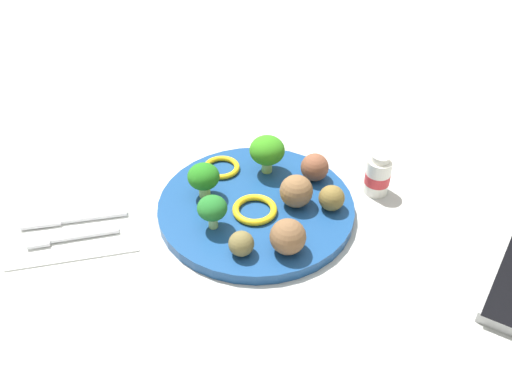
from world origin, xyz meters
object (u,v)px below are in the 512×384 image
at_px(napkin, 75,229).
at_px(meatball_far_rim, 288,237).
at_px(meatball_back_left, 332,198).
at_px(broccoli_floret_near_rim, 212,209).
at_px(meatball_back_right, 241,244).
at_px(meatball_front_left, 315,167).
at_px(pepper_ring_back_right, 221,167).
at_px(fork, 67,236).
at_px(broccoli_floret_center, 267,151).
at_px(broccoli_floret_back_right, 204,177).
at_px(yogurt_bottle, 378,176).
at_px(pepper_ring_mid_left, 255,210).
at_px(knife, 69,219).
at_px(meatball_center, 296,191).
at_px(plate, 256,207).

bearing_deg(napkin, meatball_far_rim, 158.52).
bearing_deg(napkin, meatball_back_left, 173.59).
xyz_separation_m(broccoli_floret_near_rim, meatball_back_right, (-0.03, 0.06, -0.02)).
height_order(meatball_front_left, pepper_ring_back_right, meatball_front_left).
bearing_deg(fork, broccoli_floret_near_rim, 171.86).
bearing_deg(meatball_far_rim, meatball_back_right, -5.85).
bearing_deg(broccoli_floret_center, broccoli_floret_near_rim, 48.17).
bearing_deg(broccoli_floret_center, fork, 15.43).
distance_m(meatball_back_left, meatball_far_rim, 0.11).
distance_m(broccoli_floret_back_right, yogurt_bottle, 0.26).
xyz_separation_m(meatball_front_left, pepper_ring_mid_left, (0.10, 0.06, -0.02)).
distance_m(meatball_far_rim, knife, 0.31).
distance_m(broccoli_floret_back_right, meatball_center, 0.13).
bearing_deg(knife, meatball_back_left, 170.93).
relative_size(meatball_center, knife, 0.32).
height_order(broccoli_floret_back_right, meatball_far_rim, broccoli_floret_back_right).
bearing_deg(plate, yogurt_bottle, -176.79).
relative_size(plate, meatball_front_left, 6.68).
relative_size(plate, broccoli_floret_near_rim, 5.69).
bearing_deg(yogurt_bottle, meatball_front_left, -17.77).
height_order(meatball_center, fork, meatball_center).
relative_size(pepper_ring_back_right, fork, 0.47).
relative_size(meatball_center, pepper_ring_mid_left, 0.75).
bearing_deg(knife, pepper_ring_back_right, -164.67).
bearing_deg(meatball_center, meatball_far_rim, 68.92).
bearing_deg(pepper_ring_mid_left, fork, -2.17).
xyz_separation_m(meatball_far_rim, pepper_ring_mid_left, (0.03, -0.08, -0.02)).
bearing_deg(broccoli_floret_near_rim, knife, -18.19).
distance_m(meatball_back_left, pepper_ring_mid_left, 0.11).
distance_m(plate, knife, 0.26).
height_order(plate, broccoli_floret_back_right, broccoli_floret_back_right).
bearing_deg(broccoli_floret_near_rim, yogurt_bottle, -169.23).
distance_m(meatball_far_rim, pepper_ring_mid_left, 0.09).
xyz_separation_m(meatball_center, yogurt_bottle, (-0.13, -0.02, -0.01)).
bearing_deg(broccoli_floret_back_right, plate, 156.32).
relative_size(plate, meatball_back_right, 8.45).
distance_m(broccoli_floret_back_right, fork, 0.20).
bearing_deg(pepper_ring_back_right, napkin, 20.14).
height_order(meatball_back_left, meatball_far_rim, meatball_far_rim).
bearing_deg(meatball_center, meatball_back_left, 158.69).
height_order(meatball_back_left, meatball_back_right, meatball_back_left).
relative_size(broccoli_floret_back_right, yogurt_bottle, 0.80).
height_order(knife, yogurt_bottle, yogurt_bottle).
height_order(broccoli_floret_near_rim, meatball_back_right, broccoli_floret_near_rim).
xyz_separation_m(meatball_back_left, meatball_center, (0.05, -0.02, 0.01)).
distance_m(broccoli_floret_center, meatball_far_rim, 0.17).
height_order(broccoli_floret_near_rim, yogurt_bottle, same).
xyz_separation_m(meatball_back_left, fork, (0.36, -0.02, -0.03)).
bearing_deg(fork, meatball_back_right, 159.43).
xyz_separation_m(plate, meatball_front_left, (-0.10, -0.04, 0.03)).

